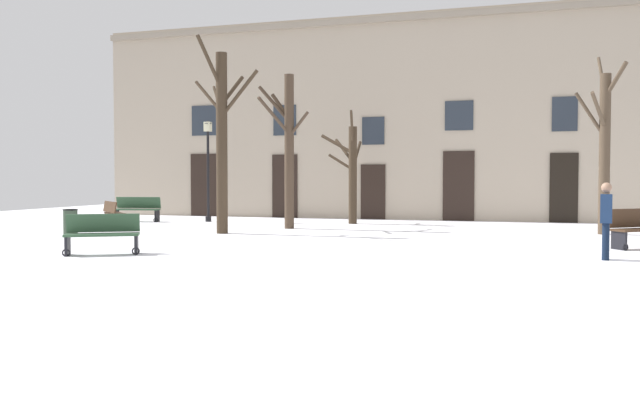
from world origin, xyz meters
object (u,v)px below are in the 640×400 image
at_px(bench_back_to_back_right, 114,214).
at_px(streetlamp, 208,160).
at_px(tree_left_of_center, 222,137).
at_px(tree_right_of_center, 288,144).
at_px(tree_near_facade, 604,147).
at_px(bench_far_corner, 103,234).
at_px(bench_near_center_tree, 137,209).
at_px(person_crossing_plaza, 606,218).
at_px(litter_bin, 70,222).
at_px(tree_foreground, 351,170).

bearing_deg(bench_back_to_back_right, streetlamp, -76.47).
bearing_deg(tree_left_of_center, tree_right_of_center, 60.56).
bearing_deg(tree_near_facade, tree_right_of_center, -176.81).
distance_m(tree_left_of_center, bench_far_corner, 6.02).
bearing_deg(tree_right_of_center, tree_left_of_center, -119.44).
xyz_separation_m(streetlamp, bench_far_corner, (2.41, -10.02, -1.91)).
bearing_deg(bench_near_center_tree, streetlamp, 6.63).
relative_size(bench_far_corner, person_crossing_plaza, 1.02).
bearing_deg(streetlamp, bench_far_corner, -76.45).
bearing_deg(bench_back_to_back_right, bench_far_corner, 164.84).
xyz_separation_m(streetlamp, bench_back_to_back_right, (-1.84, -3.34, -1.90)).
xyz_separation_m(bench_back_to_back_right, bench_near_center_tree, (-0.77, 2.61, 0.03)).
bearing_deg(bench_back_to_back_right, litter_bin, 139.81).
height_order(litter_bin, bench_far_corner, bench_far_corner).
bearing_deg(bench_far_corner, streetlamp, 75.47).
bearing_deg(tree_foreground, streetlamp, -174.74).
distance_m(tree_foreground, litter_bin, 9.68).
height_order(tree_near_facade, bench_back_to_back_right, tree_near_facade).
distance_m(tree_near_facade, bench_near_center_tree, 16.36).
relative_size(tree_near_facade, bench_far_corner, 3.37).
height_order(tree_left_of_center, bench_far_corner, tree_left_of_center).
bearing_deg(person_crossing_plaza, tree_near_facade, -179.55).
height_order(tree_foreground, bench_far_corner, tree_foreground).
xyz_separation_m(bench_far_corner, person_crossing_plaza, (10.33, 2.04, 0.42)).
height_order(tree_right_of_center, bench_near_center_tree, tree_right_of_center).
relative_size(tree_foreground, tree_left_of_center, 0.69).
xyz_separation_m(litter_bin, bench_back_to_back_right, (-0.35, 2.71, 0.08)).
xyz_separation_m(tree_right_of_center, tree_left_of_center, (-1.29, -2.29, 0.13)).
bearing_deg(tree_right_of_center, bench_far_corner, -101.39).
bearing_deg(tree_left_of_center, bench_far_corner, -92.85).
xyz_separation_m(tree_left_of_center, streetlamp, (-2.69, 4.53, -0.54)).
bearing_deg(tree_left_of_center, litter_bin, -159.99).
height_order(tree_right_of_center, tree_left_of_center, tree_left_of_center).
height_order(litter_bin, person_crossing_plaza, person_crossing_plaza).
bearing_deg(person_crossing_plaza, tree_foreground, -131.21).
height_order(bench_back_to_back_right, bench_far_corner, same).
relative_size(litter_bin, person_crossing_plaza, 0.48).
bearing_deg(tree_foreground, bench_near_center_tree, -171.32).
distance_m(tree_left_of_center, litter_bin, 5.10).
relative_size(litter_bin, bench_near_center_tree, 0.41).
bearing_deg(tree_right_of_center, tree_near_facade, 3.19).
xyz_separation_m(tree_near_facade, bench_far_corner, (-11.18, -8.32, -2.12)).
height_order(streetlamp, bench_far_corner, streetlamp).
distance_m(tree_foreground, tree_left_of_center, 5.82).
bearing_deg(litter_bin, person_crossing_plaza, -7.71).
bearing_deg(tree_foreground, tree_right_of_center, -118.36).
height_order(litter_bin, bench_near_center_tree, bench_near_center_tree).
distance_m(streetlamp, litter_bin, 6.53).
relative_size(bench_back_to_back_right, bench_near_center_tree, 0.82).
height_order(tree_left_of_center, streetlamp, tree_left_of_center).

